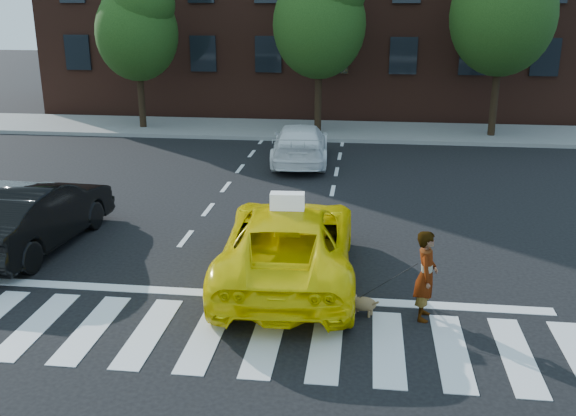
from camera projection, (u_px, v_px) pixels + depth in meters
The scene contains 13 objects.
ground at pixel (207, 336), 10.69m from camera, with size 120.00×120.00×0.00m, color black.
crosswalk at pixel (207, 336), 10.69m from camera, with size 13.00×2.40×0.01m, color silver.
stop_line at pixel (227, 294), 12.20m from camera, with size 12.00×0.30×0.01m, color silver.
sidewalk_far at pixel (307, 130), 27.18m from camera, with size 30.00×4.00×0.15m, color slate.
tree_left at pixel (137, 23), 26.17m from camera, with size 3.39×3.38×6.50m.
tree_mid at pixel (320, 13), 25.16m from camera, with size 3.69×3.69×7.10m.
tree_right at pixel (505, 2), 24.21m from camera, with size 4.00×4.00×7.70m.
taxi at pixel (289, 242), 12.69m from camera, with size 2.53×5.48×1.52m, color yellow.
black_sedan at pixel (34, 215), 14.31m from camera, with size 1.62×4.66×1.53m, color black.
white_suv at pixel (300, 144), 21.87m from camera, with size 1.86×4.56×1.32m, color white.
woman at pixel (426, 275), 11.05m from camera, with size 0.59×0.39×1.62m, color #999999.
dog at pixel (361, 303), 11.38m from camera, with size 0.61×0.42×0.37m.
taxi_sign at pixel (287, 201), 12.21m from camera, with size 0.65×0.28×0.32m, color white.
Camera 1 is at (2.52, -9.26, 5.34)m, focal length 40.00 mm.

